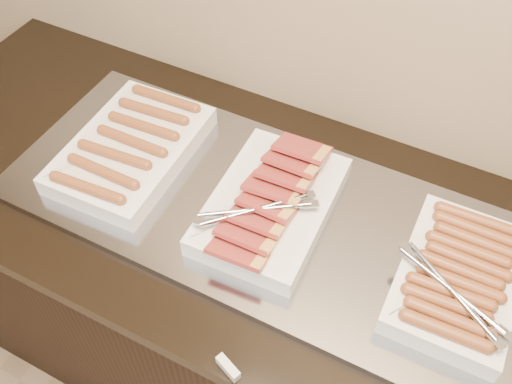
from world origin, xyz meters
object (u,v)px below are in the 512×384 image
at_px(warming_tray, 261,211).
at_px(dish_right, 458,278).
at_px(dish_center, 270,204).
at_px(dish_left, 131,148).
at_px(counter, 267,312).

height_order(warming_tray, dish_right, dish_right).
distance_m(dish_center, dish_right, 0.42).
relative_size(warming_tray, dish_left, 3.01).
xyz_separation_m(warming_tray, dish_right, (0.44, -0.00, 0.04)).
distance_m(warming_tray, dish_center, 0.05).
bearing_deg(dish_right, dish_left, 178.95).
distance_m(counter, warming_tray, 0.46).
height_order(dish_left, dish_right, dish_right).
height_order(counter, dish_left, dish_left).
relative_size(warming_tray, dish_center, 3.03).
xyz_separation_m(dish_left, dish_right, (0.79, -0.00, 0.01)).
bearing_deg(warming_tray, counter, 0.00).
distance_m(warming_tray, dish_right, 0.44).
bearing_deg(dish_center, dish_right, -2.37).
bearing_deg(counter, dish_left, -180.00).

